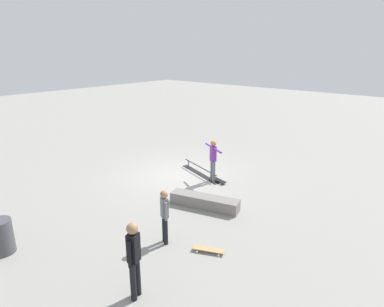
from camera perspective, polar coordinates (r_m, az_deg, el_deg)
The scene contains 9 objects.
ground_plane at distance 13.28m, azimuth -2.26°, elevation -3.73°, with size 60.00×60.00×0.00m, color gray.
grind_rail at distance 13.30m, azimuth 1.39°, elevation -3.02°, with size 2.38×0.99×0.33m.
skate_ledge at distance 10.62m, azimuth 2.18°, elevation -8.32°, with size 2.24×0.49×0.38m, color gray.
skater_main at distance 12.36m, azimuth 3.66°, elevation -0.75°, with size 1.19×0.67×1.62m.
skateboard_main at distance 12.64m, azimuth 4.52°, elevation -4.55°, with size 0.82×0.41×0.09m.
bystander_black_shirt at distance 6.86m, azimuth -10.00°, elevation -17.14°, with size 0.26×0.39×1.70m.
bystander_grey_shirt at distance 8.55m, azimuth -4.77°, elevation -10.35°, with size 0.32×0.25×1.48m.
loose_skateboard_natural at distance 8.56m, azimuth 2.91°, elevation -16.23°, with size 0.81×0.51×0.09m.
trash_bin at distance 9.58m, azimuth -30.12°, elevation -12.33°, with size 0.57×0.57×0.88m, color #47474C.
Camera 1 is at (-8.37, 9.09, 4.85)m, focal length 30.84 mm.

